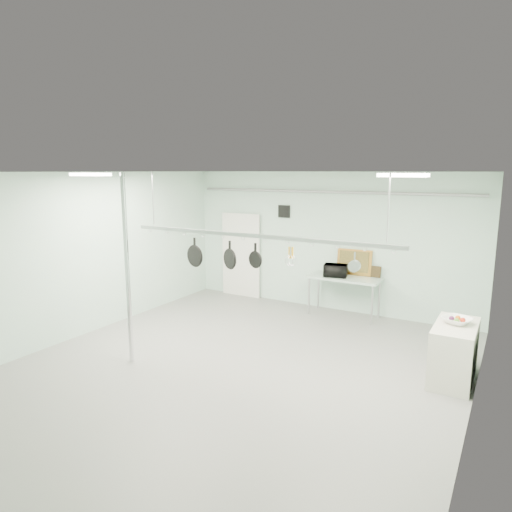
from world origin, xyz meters
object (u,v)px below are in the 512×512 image
Objects in this scene: chrome_pole at (127,270)px; pot_rack at (254,234)px; skillet_left at (195,253)px; skillet_mid at (230,255)px; skillet_right at (255,255)px; fruit_bowl at (457,321)px; prep_table at (344,280)px; microwave at (336,271)px; side_cabinet at (454,352)px; coffee_canister at (340,272)px.

chrome_pole reaches higher than pot_rack.
skillet_mid is (0.73, 0.00, 0.02)m from skillet_left.
chrome_pole is at bearing -154.65° from pot_rack.
chrome_pole is at bearing -140.30° from skillet_right.
skillet_right is (0.03, 0.00, -0.34)m from pot_rack.
skillet_right is at bearing -158.42° from fruit_bowl.
pot_rack is (1.90, 0.90, 0.63)m from chrome_pole.
chrome_pole reaches higher than fruit_bowl.
skillet_mid is at bearing -104.61° from prep_table.
skillet_left is 1.36× the size of skillet_right.
microwave is (0.22, 3.21, -1.19)m from pot_rack.
skillet_left is 0.73m from skillet_mid.
side_cabinet is 3.62m from pot_rack.
skillet_left is (-1.19, 0.00, -0.41)m from pot_rack.
side_cabinet is 2.89× the size of fruit_bowl.
coffee_canister is at bearing 99.61° from skillet_right.
prep_table is at bearing 76.90° from skillet_left.
pot_rack reaches higher than skillet_right.
fruit_bowl is at bearing 130.79° from microwave.
microwave reaches higher than fruit_bowl.
prep_table is 1.33× the size of side_cabinet.
side_cabinet is 3.50m from microwave.
chrome_pole reaches higher than skillet_left.
fruit_bowl is 3.71m from skillet_mid.
chrome_pole reaches higher than skillet_mid.
skillet_mid is (-0.77, -3.21, 0.83)m from coffee_canister.
pot_rack is (-0.40, -3.30, 1.40)m from prep_table.
microwave is 1.04× the size of skillet_mid.
skillet_right is at bearing -96.43° from prep_table.
microwave reaches higher than prep_table.
chrome_pole is at bearing -123.31° from skillet_mid.
fruit_bowl reaches higher than side_cabinet.
side_cabinet is 3.85m from skillet_mid.
prep_table is 3.61m from pot_rack.
microwave is 0.95× the size of skillet_left.
microwave is (2.12, 4.11, -0.56)m from chrome_pole.
side_cabinet is at bearing -91.00° from fruit_bowl.
skillet_right reaches higher than fruit_bowl.
fruit_bowl is (2.73, -2.06, -0.09)m from microwave.
prep_table is at bearing 83.09° from pot_rack.
side_cabinet is at bearing -40.79° from prep_table.
skillet_mid is at bearing -162.12° from side_cabinet.
side_cabinet is at bearing 42.56° from skillet_mid.
microwave reaches higher than side_cabinet.
coffee_canister is 3.64m from skillet_left.
skillet_right is (1.22, 0.00, 0.07)m from skillet_left.
pot_rack is 1.26m from skillet_left.
skillet_right is at bearing 24.68° from skillet_mid.
skillet_right is (-0.28, -3.21, 0.87)m from coffee_canister.
prep_table is at bearing 61.29° from chrome_pole.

